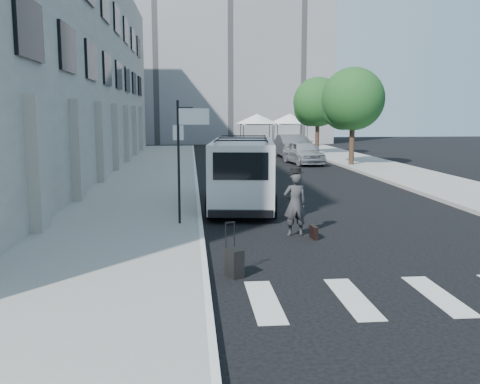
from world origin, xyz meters
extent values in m
plane|color=black|center=(0.00, 0.00, 0.00)|extent=(120.00, 120.00, 0.00)
cube|color=gray|center=(-4.25, 16.00, 0.07)|extent=(4.50, 48.00, 0.15)
cube|color=gray|center=(9.00, 20.00, 0.07)|extent=(4.00, 56.00, 0.15)
cube|color=gray|center=(-11.50, 18.00, 6.00)|extent=(10.00, 44.00, 12.00)
cube|color=slate|center=(2.00, 50.00, 12.50)|extent=(22.00, 12.00, 25.00)
cylinder|color=black|center=(-2.60, 3.20, 1.90)|extent=(0.07, 0.07, 3.50)
cube|color=white|center=(-2.60, 3.22, 2.75)|extent=(0.30, 0.03, 0.42)
cube|color=white|center=(-2.15, 3.20, 3.20)|extent=(0.85, 0.06, 0.45)
cylinder|color=black|center=(7.60, 20.00, 1.40)|extent=(0.32, 0.32, 2.80)
sphere|color=#16451E|center=(7.60, 20.00, 4.13)|extent=(3.80, 3.80, 3.80)
sphere|color=#16451E|center=(7.20, 20.60, 3.56)|extent=(2.66, 2.66, 2.66)
cylinder|color=black|center=(7.60, 29.00, 1.40)|extent=(0.32, 0.32, 2.80)
sphere|color=#16451E|center=(7.60, 29.00, 4.13)|extent=(3.80, 3.80, 3.80)
sphere|color=#16451E|center=(7.20, 29.60, 3.56)|extent=(2.66, 2.66, 2.66)
cylinder|color=black|center=(2.60, 36.60, 1.10)|extent=(0.06, 0.06, 2.20)
cylinder|color=black|center=(5.40, 36.60, 1.10)|extent=(0.06, 0.06, 2.20)
cylinder|color=black|center=(2.60, 39.40, 1.10)|extent=(0.06, 0.06, 2.20)
cylinder|color=black|center=(5.40, 39.40, 1.10)|extent=(0.06, 0.06, 2.20)
cube|color=white|center=(4.00, 38.00, 2.25)|extent=(3.00, 3.00, 0.12)
cone|color=white|center=(4.00, 38.00, 2.75)|extent=(4.00, 4.00, 0.90)
cylinder|color=black|center=(5.80, 37.10, 1.10)|extent=(0.06, 0.06, 2.20)
cylinder|color=black|center=(8.60, 37.10, 1.10)|extent=(0.06, 0.06, 2.20)
cylinder|color=black|center=(5.80, 39.90, 1.10)|extent=(0.06, 0.06, 2.20)
cylinder|color=black|center=(8.60, 39.90, 1.10)|extent=(0.06, 0.06, 2.20)
cube|color=white|center=(7.20, 38.50, 2.25)|extent=(3.00, 3.00, 0.12)
cone|color=white|center=(7.20, 38.50, 2.75)|extent=(4.00, 4.00, 0.90)
imported|color=#323133|center=(0.53, 2.00, 0.87)|extent=(0.65, 0.45, 1.73)
cube|color=black|center=(0.96, 1.60, 0.17)|extent=(0.14, 0.45, 0.34)
cube|color=black|center=(-1.41, -1.52, 0.29)|extent=(0.39, 0.46, 0.57)
cylinder|color=black|center=(-1.57, -1.40, 0.82)|extent=(0.02, 0.02, 0.55)
cylinder|color=black|center=(-1.39, -1.32, 0.82)|extent=(0.02, 0.02, 0.55)
cube|color=black|center=(-1.48, -1.36, 1.09)|extent=(0.21, 0.12, 0.03)
cube|color=silver|center=(-0.47, 6.37, 1.28)|extent=(2.69, 5.74, 2.15)
cube|color=silver|center=(-0.11, 9.37, 0.77)|extent=(2.04, 1.15, 1.13)
cube|color=black|center=(-0.79, 3.64, 1.74)|extent=(1.64, 0.28, 0.82)
cylinder|color=black|center=(-1.20, 8.42, 0.39)|extent=(0.38, 0.81, 0.78)
cylinder|color=black|center=(0.73, 8.18, 0.39)|extent=(0.38, 0.81, 0.78)
cylinder|color=black|center=(-1.65, 4.65, 0.39)|extent=(0.38, 0.81, 0.78)
cylinder|color=black|center=(0.28, 4.42, 0.39)|extent=(0.38, 0.81, 0.78)
imported|color=#A1A3A9|center=(5.00, 21.92, 0.76)|extent=(2.34, 4.63, 1.51)
imported|color=#4E5155|center=(5.15, 26.61, 0.85)|extent=(1.87, 5.20, 1.71)
imported|color=#919298|center=(6.31, 29.86, 0.75)|extent=(2.46, 5.32, 1.51)
camera|label=1|loc=(-2.27, -11.99, 3.31)|focal=40.00mm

